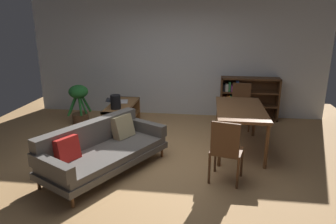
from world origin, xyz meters
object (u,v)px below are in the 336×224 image
media_console (122,117)px  open_laptop (118,101)px  desk_speaker (116,102)px  fabric_couch (102,148)px  dining_chair_near (241,103)px  dining_chair_far (226,148)px  potted_floor_plant (79,101)px  dining_table (240,112)px  bookshelf (244,99)px

media_console → open_laptop: size_ratio=2.48×
desk_speaker → open_laptop: bearing=100.7°
fabric_couch → desk_speaker: bearing=97.8°
desk_speaker → dining_chair_near: dining_chair_near is taller
open_laptop → dining_chair_far: size_ratio=0.53×
fabric_couch → potted_floor_plant: bearing=120.6°
fabric_couch → media_console: bearing=95.6°
desk_speaker → dining_table: desk_speaker is taller
potted_floor_plant → dining_chair_far: bearing=-35.7°
desk_speaker → dining_chair_far: size_ratio=0.29×
fabric_couch → dining_chair_near: size_ratio=2.31×
dining_table → bookshelf: (0.27, 1.82, -0.22)m
dining_chair_far → bookshelf: bookshelf is taller
dining_chair_far → media_console: bearing=136.4°
potted_floor_plant → bookshelf: 3.71m
open_laptop → bookshelf: size_ratio=0.38×
potted_floor_plant → bookshelf: bearing=13.0°
bookshelf → potted_floor_plant: bearing=-167.0°
open_laptop → potted_floor_plant: potted_floor_plant is taller
media_console → dining_chair_near: 2.50m
desk_speaker → dining_table: size_ratio=0.18×
bookshelf → desk_speaker: bearing=-150.9°
media_console → potted_floor_plant: 1.09m
media_console → bookshelf: size_ratio=0.95×
open_laptop → desk_speaker: (0.09, -0.48, 0.12)m
media_console → potted_floor_plant: potted_floor_plant is taller
desk_speaker → dining_chair_near: (2.46, 0.84, -0.17)m
desk_speaker → dining_chair_far: bearing=-37.7°
potted_floor_plant → dining_chair_near: bearing=3.7°
desk_speaker → bookshelf: bookshelf is taller
media_console → dining_chair_far: size_ratio=1.32×
media_console → dining_chair_far: bearing=-43.6°
dining_chair_near → dining_chair_far: 2.45m
dining_chair_near → bookshelf: 0.63m
fabric_couch → dining_table: bearing=26.5°
dining_chair_far → open_laptop: bearing=136.0°
open_laptop → desk_speaker: size_ratio=1.83×
potted_floor_plant → open_laptop: bearing=-8.1°
open_laptop → dining_chair_far: (2.13, -2.06, -0.05)m
media_console → dining_chair_near: bearing=11.5°
fabric_couch → dining_chair_near: bearing=45.1°
open_laptop → media_console: bearing=-51.0°
desk_speaker → dining_chair_far: dining_chair_far is taller
dining_chair_far → desk_speaker: bearing=142.3°
open_laptop → dining_chair_near: (2.55, 0.36, -0.05)m
fabric_couch → media_console: size_ratio=1.74×
dining_table → bookshelf: size_ratio=1.15×
open_laptop → dining_chair_far: 2.96m
dining_chair_near → dining_chair_far: size_ratio=0.99×
open_laptop → dining_chair_far: dining_chair_far is taller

